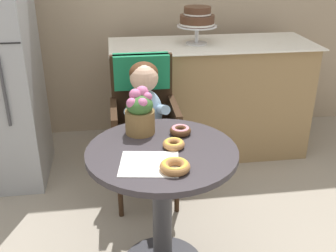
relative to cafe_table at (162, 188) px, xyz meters
name	(u,v)px	position (x,y,z in m)	size (l,w,h in m)	color
cafe_table	(162,188)	(0.00, 0.00, 0.00)	(0.72, 0.72, 0.72)	#332D33
wicker_chair	(143,106)	(-0.03, 0.76, 0.13)	(0.42, 0.45, 0.95)	#332114
seated_child	(145,109)	(-0.03, 0.60, 0.17)	(0.27, 0.32, 0.73)	#8CADCC
paper_napkin	(149,164)	(-0.07, -0.13, 0.21)	(0.26, 0.22, 0.00)	white
donut_front	(174,144)	(0.06, 0.01, 0.23)	(0.11, 0.11, 0.04)	#AD7542
donut_mid	(175,166)	(0.03, -0.20, 0.23)	(0.13, 0.13, 0.04)	#AD7542
donut_side	(180,130)	(0.11, 0.15, 0.23)	(0.11, 0.11, 0.04)	#4C2D19
flower_vase	(140,112)	(-0.09, 0.20, 0.32)	(0.15, 0.15, 0.24)	brown
display_counter	(210,98)	(0.55, 1.30, -0.05)	(1.56, 0.62, 0.90)	#93754C
tiered_cake_stand	(197,19)	(0.43, 1.30, 0.57)	(0.30, 0.30, 0.27)	silver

